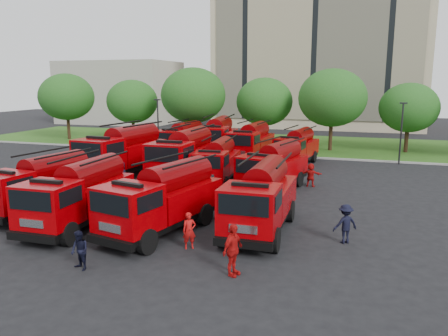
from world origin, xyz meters
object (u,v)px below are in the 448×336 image
object	(u,v)px
fire_truck_9	(217,138)
firefighter_4	(123,186)
fire_truck_4	(123,151)
firefighter_3	(344,243)
fire_truck_3	(261,198)
firefighter_1	(81,270)
fire_truck_1	(80,194)
firefighter_2	(233,275)
fire_truck_0	(41,184)
fire_truck_6	(217,162)
fire_truck_8	(182,139)
fire_truck_2	(163,198)
fire_truck_11	(297,147)
fire_truck_5	(185,155)
fire_truck_7	(274,167)
firefighter_0	(190,248)
firefighter_5	(310,186)
fire_truck_10	(251,142)

from	to	relation	value
fire_truck_9	firefighter_4	size ratio (longest dim) A/B	5.02
fire_truck_4	firefighter_3	size ratio (longest dim) A/B	4.84
fire_truck_3	firefighter_4	distance (m)	12.13
fire_truck_4	firefighter_1	bearing A→B (deg)	-59.36
firefighter_4	fire_truck_1	bearing A→B (deg)	159.97
firefighter_1	firefighter_2	xyz separation A→B (m)	(5.43, 1.24, 0.00)
fire_truck_0	fire_truck_6	bearing A→B (deg)	61.39
firefighter_1	fire_truck_8	bearing A→B (deg)	127.89
fire_truck_2	fire_truck_11	distance (m)	18.63
fire_truck_4	fire_truck_6	xyz separation A→B (m)	(7.09, 0.12, -0.37)
fire_truck_4	fire_truck_2	bearing A→B (deg)	-45.81
firefighter_2	fire_truck_1	bearing A→B (deg)	86.99
fire_truck_5	fire_truck_7	world-z (taller)	fire_truck_5
firefighter_2	fire_truck_9	bearing A→B (deg)	36.75
fire_truck_3	firefighter_4	size ratio (longest dim) A/B	4.23
fire_truck_3	firefighter_1	world-z (taller)	fire_truck_3
fire_truck_5	fire_truck_11	bearing A→B (deg)	50.15
firefighter_3	firefighter_4	distance (m)	15.62
fire_truck_8	firefighter_4	size ratio (longest dim) A/B	4.29
fire_truck_1	fire_truck_5	distance (m)	10.75
fire_truck_8	firefighter_3	bearing A→B (deg)	-45.50
fire_truck_2	firefighter_3	xyz separation A→B (m)	(7.95, 1.04, -1.56)
firefighter_0	firefighter_2	distance (m)	3.08
firefighter_4	fire_truck_3	bearing A→B (deg)	-154.92
fire_truck_4	firefighter_0	world-z (taller)	fire_truck_4
fire_truck_4	fire_truck_7	bearing A→B (deg)	1.76
firefighter_5	firefighter_3	bearing A→B (deg)	105.99
fire_truck_3	firefighter_3	distance (m)	4.09
fire_truck_1	fire_truck_5	xyz separation A→B (m)	(0.87, 10.71, 0.21)
fire_truck_2	fire_truck_5	distance (m)	10.79
fire_truck_7	firefighter_5	world-z (taller)	fire_truck_7
fire_truck_8	fire_truck_10	bearing A→B (deg)	1.18
fire_truck_5	fire_truck_6	size ratio (longest dim) A/B	1.18
fire_truck_10	firefighter_5	xyz separation A→B (m)	(6.08, -8.15, -1.62)
fire_truck_0	firefighter_0	world-z (taller)	fire_truck_0
fire_truck_4	fire_truck_5	size ratio (longest dim) A/B	1.06
fire_truck_9	firefighter_2	bearing A→B (deg)	-77.20
fire_truck_1	firefighter_1	distance (m)	5.46
fire_truck_4	firefighter_0	bearing A→B (deg)	-43.88
fire_truck_8	firefighter_5	world-z (taller)	fire_truck_8
fire_truck_6	firefighter_4	size ratio (longest dim) A/B	4.02
fire_truck_9	fire_truck_10	distance (m)	3.39
firefighter_0	fire_truck_0	bearing A→B (deg)	134.32
firefighter_1	fire_truck_5	bearing A→B (deg)	121.50
fire_truck_11	fire_truck_5	bearing A→B (deg)	-121.67
fire_truck_3	firefighter_3	world-z (taller)	fire_truck_3
fire_truck_1	fire_truck_11	xyz separation A→B (m)	(7.45, 18.75, -0.08)
fire_truck_6	firefighter_0	bearing A→B (deg)	-82.43
fire_truck_3	firefighter_4	world-z (taller)	fire_truck_3
fire_truck_8	fire_truck_11	distance (m)	10.78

